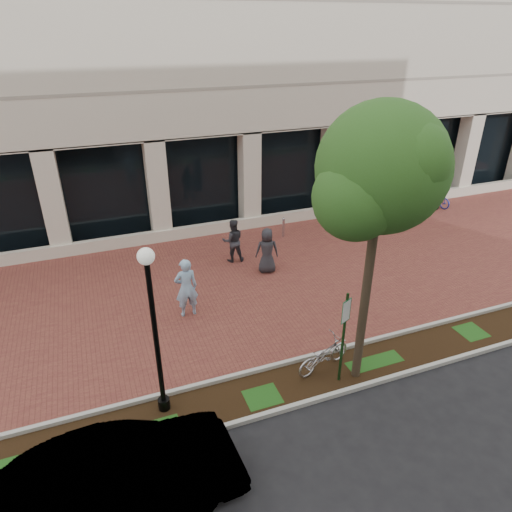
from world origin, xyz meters
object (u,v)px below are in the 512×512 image
object	(u,v)px
bollard	(283,227)
sedan_near_curb	(116,482)
parking_sign	(345,328)
lamppost	(154,326)
pedestrian_left	(186,288)
street_tree	(382,176)
locked_bicycle	(323,355)
pedestrian_mid	(233,241)
pedestrian_right	(267,251)
bike_rack_cluster	(418,199)

from	to	relation	value
bollard	sedan_near_curb	world-z (taller)	sedan_near_curb
parking_sign	bollard	distance (m)	9.03
lamppost	sedan_near_curb	size ratio (longest dim) A/B	0.92
pedestrian_left	bollard	xyz separation A→B (m)	(5.20, 4.34, -0.53)
street_tree	sedan_near_curb	size ratio (longest dim) A/B	1.49
street_tree	locked_bicycle	size ratio (longest dim) A/B	4.05
lamppost	sedan_near_curb	bearing A→B (deg)	-118.84
pedestrian_mid	lamppost	bearing A→B (deg)	67.83
pedestrian_right	sedan_near_curb	distance (m)	9.76
lamppost	locked_bicycle	xyz separation A→B (m)	(4.22, -0.07, -1.97)
pedestrian_left	pedestrian_mid	world-z (taller)	pedestrian_left
lamppost	pedestrian_right	bearing A→B (deg)	48.20
lamppost	pedestrian_left	size ratio (longest dim) A/B	2.18
street_tree	locked_bicycle	distance (m)	4.99
parking_sign	pedestrian_left	distance (m)	5.27
lamppost	bollard	distance (m)	10.60
parking_sign	street_tree	world-z (taller)	street_tree
locked_bicycle	pedestrian_right	distance (m)	5.52
parking_sign	pedestrian_left	xyz separation A→B (m)	(-2.94, 4.32, -0.68)
locked_bicycle	pedestrian_left	bearing A→B (deg)	21.00
lamppost	pedestrian_mid	xyz separation A→B (m)	(3.94, 6.66, -1.56)
pedestrian_mid	bollard	world-z (taller)	pedestrian_mid
locked_bicycle	pedestrian_right	bearing A→B (deg)	-21.81
bollard	bike_rack_cluster	distance (m)	7.60
parking_sign	pedestrian_mid	xyz separation A→B (m)	(-0.45, 7.30, -0.80)
pedestrian_left	locked_bicycle	bearing A→B (deg)	124.86
street_tree	pedestrian_mid	bearing A→B (deg)	97.91
sedan_near_curb	bike_rack_cluster	bearing A→B (deg)	-58.03
parking_sign	street_tree	bearing A→B (deg)	-18.14
pedestrian_right	bike_rack_cluster	xyz separation A→B (m)	(9.39, 3.32, -0.39)
street_tree	bollard	distance (m)	10.05
street_tree	bike_rack_cluster	size ratio (longest dim) A/B	2.34
pedestrian_right	bike_rack_cluster	world-z (taller)	pedestrian_right
parking_sign	locked_bicycle	distance (m)	1.35
lamppost	street_tree	bearing A→B (deg)	-6.76
pedestrian_mid	sedan_near_curb	xyz separation A→B (m)	(-5.18, -8.91, -0.09)
street_tree	pedestrian_left	distance (m)	7.04
parking_sign	sedan_near_curb	xyz separation A→B (m)	(-5.63, -1.60, -0.89)
lamppost	pedestrian_mid	world-z (taller)	lamppost
pedestrian_mid	bollard	size ratio (longest dim) A/B	1.94
pedestrian_right	bike_rack_cluster	bearing A→B (deg)	-145.00
street_tree	bike_rack_cluster	distance (m)	14.02
pedestrian_mid	pedestrian_right	xyz separation A→B (m)	(0.89, -1.26, 0.00)
street_tree	bollard	xyz separation A→B (m)	(1.70, 8.60, -4.91)
bollard	bike_rack_cluster	xyz separation A→B (m)	(7.57, 0.71, 0.02)
parking_sign	sedan_near_curb	bearing A→B (deg)	171.93
parking_sign	bike_rack_cluster	xyz separation A→B (m)	(9.83, 9.37, -1.19)
locked_bicycle	pedestrian_mid	distance (m)	6.75
street_tree	pedestrian_mid	xyz separation A→B (m)	(-1.01, 7.25, -4.51)
lamppost	pedestrian_mid	distance (m)	7.90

